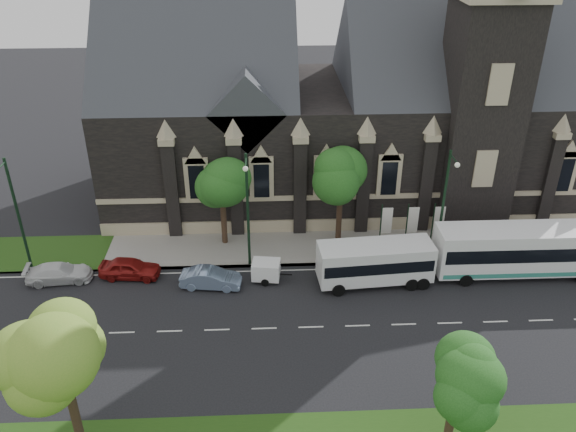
{
  "coord_description": "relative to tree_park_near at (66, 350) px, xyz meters",
  "views": [
    {
      "loc": [
        -2.77,
        -28.95,
        24.15
      ],
      "look_at": [
        -1.2,
        6.0,
        4.85
      ],
      "focal_mm": 36.18,
      "sensor_mm": 36.0,
      "label": 1
    }
  ],
  "objects": [
    {
      "name": "banner_flag_left",
      "position": [
        18.06,
        17.77,
        -4.03
      ],
      "size": [
        0.9,
        0.1,
        4.0
      ],
      "color": "black",
      "rests_on": "ground"
    },
    {
      "name": "tree_walk_left",
      "position": [
        5.97,
        19.47,
        -0.68
      ],
      "size": [
        3.91,
        3.91,
        7.64
      ],
      "color": "black",
      "rests_on": "ground"
    },
    {
      "name": "sedan",
      "position": [
        5.08,
        13.49,
        -5.72
      ],
      "size": [
        4.39,
        1.96,
        1.4
      ],
      "primitive_type": "imported",
      "rotation": [
        0.0,
        0.0,
        1.46
      ],
      "color": "#7B91B1",
      "rests_on": "ground"
    },
    {
      "name": "banner_flag_center",
      "position": [
        20.06,
        17.77,
        -4.03
      ],
      "size": [
        0.9,
        0.1,
        4.0
      ],
      "color": "black",
      "rests_on": "ground"
    },
    {
      "name": "car_far_white",
      "position": [
        -5.77,
        14.7,
        -5.75
      ],
      "size": [
        4.72,
        2.28,
        1.33
      ],
      "primitive_type": "imported",
      "rotation": [
        0.0,
        0.0,
        1.66
      ],
      "color": "silver",
      "rests_on": "ground"
    },
    {
      "name": "museum",
      "position": [
        16.89,
        27.55,
        1.75
      ],
      "size": [
        40.0,
        17.7,
        29.9
      ],
      "color": "black",
      "rests_on": "ground"
    },
    {
      "name": "tree_park_east",
      "position": [
        17.95,
        -0.55,
        -1.8
      ],
      "size": [
        3.4,
        3.4,
        6.28
      ],
      "color": "black",
      "rests_on": "ground"
    },
    {
      "name": "ground",
      "position": [
        11.77,
        8.77,
        -6.42
      ],
      "size": [
        160.0,
        160.0,
        0.0
      ],
      "primitive_type": "plane",
      "color": "black",
      "rests_on": "ground"
    },
    {
      "name": "banner_flag_right",
      "position": [
        22.06,
        17.77,
        -4.03
      ],
      "size": [
        0.9,
        0.1,
        4.0
      ],
      "color": "black",
      "rests_on": "ground"
    },
    {
      "name": "tree_walk_right",
      "position": [
        14.98,
        19.48,
        -0.6
      ],
      "size": [
        4.08,
        4.08,
        7.8
      ],
      "color": "black",
      "rests_on": "ground"
    },
    {
      "name": "tree_park_near",
      "position": [
        0.0,
        0.0,
        0.0
      ],
      "size": [
        4.42,
        4.42,
        8.56
      ],
      "color": "black",
      "rests_on": "ground"
    },
    {
      "name": "sidewalk",
      "position": [
        11.77,
        18.27,
        -6.34
      ],
      "size": [
        80.0,
        5.0,
        0.15
      ],
      "primitive_type": "cube",
      "color": "gray",
      "rests_on": "ground"
    },
    {
      "name": "street_lamp_mid",
      "position": [
        7.77,
        15.86,
        -1.3
      ],
      "size": [
        0.36,
        1.88,
        9.0
      ],
      "color": "black",
      "rests_on": "ground"
    },
    {
      "name": "tour_coach",
      "position": [
        27.58,
        14.13,
        -4.37
      ],
      "size": [
        12.9,
        2.98,
        3.76
      ],
      "rotation": [
        0.0,
        0.0,
        -0.0
      ],
      "color": "white",
      "rests_on": "ground"
    },
    {
      "name": "shuttle_bus",
      "position": [
        16.64,
        13.51,
        -4.64
      ],
      "size": [
        8.17,
        3.33,
        3.08
      ],
      "rotation": [
        0.0,
        0.0,
        0.08
      ],
      "color": "white",
      "rests_on": "ground"
    },
    {
      "name": "car_far_red",
      "position": [
        -0.82,
        14.97,
        -5.68
      ],
      "size": [
        4.49,
        2.18,
        1.48
      ],
      "primitive_type": "imported",
      "rotation": [
        0.0,
        0.0,
        1.47
      ],
      "color": "maroon",
      "rests_on": "ground"
    },
    {
      "name": "street_lamp_far",
      "position": [
        -8.23,
        15.86,
        -1.3
      ],
      "size": [
        0.36,
        1.88,
        9.0
      ],
      "color": "black",
      "rests_on": "ground"
    },
    {
      "name": "box_trailer",
      "position": [
        8.98,
        14.14,
        -5.56
      ],
      "size": [
        2.9,
        1.71,
        1.51
      ],
      "rotation": [
        0.0,
        0.0,
        -0.13
      ],
      "color": "white",
      "rests_on": "ground"
    },
    {
      "name": "street_lamp_near",
      "position": [
        21.77,
        15.86,
        -1.3
      ],
      "size": [
        0.36,
        1.88,
        9.0
      ],
      "color": "black",
      "rests_on": "ground"
    }
  ]
}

